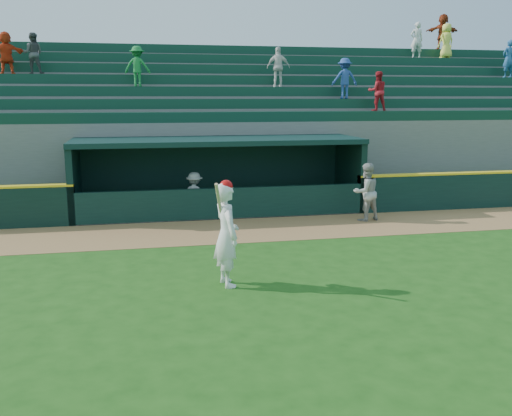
% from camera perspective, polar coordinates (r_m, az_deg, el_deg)
% --- Properties ---
extents(ground, '(120.00, 120.00, 0.00)m').
position_cam_1_polar(ground, '(11.87, 1.59, -7.64)').
color(ground, '#1E4C13').
rests_on(ground, ground).
extents(warning_track, '(40.00, 3.00, 0.01)m').
position_cam_1_polar(warning_track, '(16.49, -2.34, -2.25)').
color(warning_track, olive).
rests_on(warning_track, ground).
extents(dugout_player_front, '(1.01, 0.87, 1.80)m').
position_cam_1_polar(dugout_player_front, '(17.97, 10.94, 1.58)').
color(dugout_player_front, '#A9A9A4').
rests_on(dugout_player_front, ground).
extents(dugout_player_inside, '(1.08, 0.87, 1.46)m').
position_cam_1_polar(dugout_player_inside, '(18.23, -6.16, 1.30)').
color(dugout_player_inside, '#A1A19C').
rests_on(dugout_player_inside, ground).
extents(dugout, '(9.40, 2.80, 2.46)m').
position_cam_1_polar(dugout, '(19.27, -3.89, 3.76)').
color(dugout, '#60605B').
rests_on(dugout, ground).
extents(stands, '(34.50, 6.25, 7.60)m').
position_cam_1_polar(stands, '(23.69, -5.42, 7.64)').
color(stands, slate).
rests_on(stands, ground).
extents(batter_at_plate, '(0.64, 0.90, 2.20)m').
position_cam_1_polar(batter_at_plate, '(11.55, -2.96, -2.57)').
color(batter_at_plate, white).
rests_on(batter_at_plate, ground).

